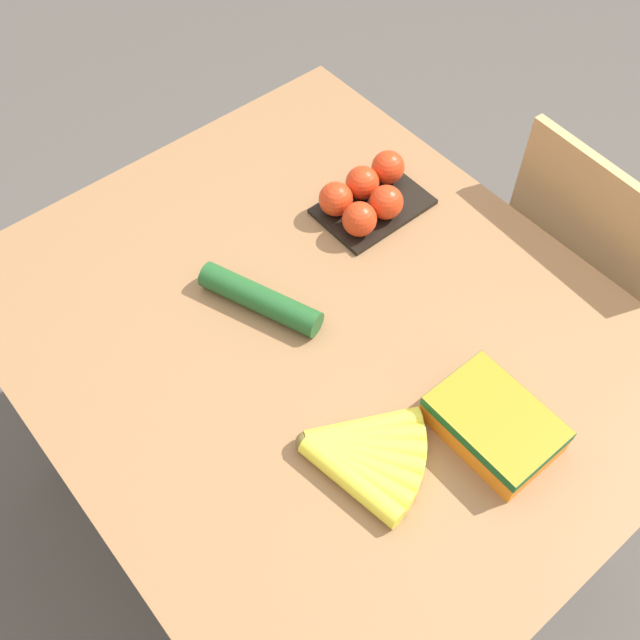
{
  "coord_description": "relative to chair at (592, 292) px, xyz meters",
  "views": [
    {
      "loc": [
        0.57,
        -0.47,
        1.83
      ],
      "look_at": [
        0.0,
        0.0,
        0.8
      ],
      "focal_mm": 42.0,
      "sensor_mm": 36.0,
      "label": 1
    }
  ],
  "objects": [
    {
      "name": "carrot_bag",
      "position": [
        0.16,
        -0.59,
        0.32
      ],
      "size": [
        0.19,
        0.14,
        0.06
      ],
      "color": "orange",
      "rests_on": "dining_table"
    },
    {
      "name": "dining_table",
      "position": [
        -0.17,
        -0.67,
        0.18
      ],
      "size": [
        1.14,
        0.96,
        0.77
      ],
      "color": "olive",
      "rests_on": "ground_plane"
    },
    {
      "name": "chair",
      "position": [
        0.0,
        0.0,
        0.0
      ],
      "size": [
        0.44,
        0.42,
        0.91
      ],
      "rotation": [
        0.0,
        0.0,
        3.09
      ],
      "color": "tan",
      "rests_on": "ground_plane"
    },
    {
      "name": "tomato_pack",
      "position": [
        -0.33,
        -0.42,
        0.32
      ],
      "size": [
        0.15,
        0.21,
        0.08
      ],
      "color": "black",
      "rests_on": "dining_table"
    },
    {
      "name": "cucumber_near",
      "position": [
        -0.27,
        -0.72,
        0.31
      ],
      "size": [
        0.23,
        0.13,
        0.05
      ],
      "color": "#1E5123",
      "rests_on": "dining_table"
    },
    {
      "name": "banana_bunch",
      "position": [
        0.06,
        -0.78,
        0.31
      ],
      "size": [
        0.2,
        0.19,
        0.04
      ],
      "color": "brown",
      "rests_on": "dining_table"
    },
    {
      "name": "ground_plane",
      "position": [
        -0.17,
        -0.67,
        -0.48
      ],
      "size": [
        12.0,
        12.0,
        0.0
      ],
      "primitive_type": "plane",
      "color": "#4C4742"
    }
  ]
}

